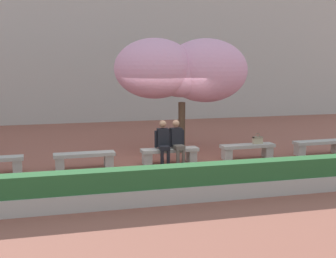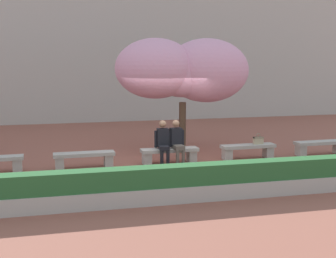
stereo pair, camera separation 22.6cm
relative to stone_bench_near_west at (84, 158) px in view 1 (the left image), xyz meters
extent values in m
plane|color=#8E5142|center=(2.51, 0.00, -0.30)|extent=(100.00, 100.00, 0.00)
cube|color=#B7B2A8|center=(2.51, 11.47, 4.62)|extent=(28.00, 4.00, 9.84)
cube|color=#ADA89E|center=(-1.82, 0.01, -0.13)|extent=(0.24, 0.34, 0.35)
cube|color=#ADA89E|center=(0.00, 0.00, 0.10)|extent=(1.72, 0.44, 0.10)
cube|color=#ADA89E|center=(-0.69, -0.01, -0.13)|extent=(0.24, 0.34, 0.35)
cube|color=#ADA89E|center=(0.69, 0.01, -0.13)|extent=(0.24, 0.34, 0.35)
cube|color=#ADA89E|center=(2.51, 0.00, 0.10)|extent=(1.72, 0.44, 0.10)
cube|color=#ADA89E|center=(1.82, -0.01, -0.13)|extent=(0.24, 0.34, 0.35)
cube|color=#ADA89E|center=(3.20, 0.01, -0.13)|extent=(0.24, 0.34, 0.35)
cube|color=#ADA89E|center=(5.02, 0.00, 0.10)|extent=(1.72, 0.44, 0.10)
cube|color=#ADA89E|center=(4.33, -0.01, -0.13)|extent=(0.24, 0.34, 0.35)
cube|color=#ADA89E|center=(5.70, 0.01, -0.13)|extent=(0.24, 0.34, 0.35)
cube|color=#ADA89E|center=(7.52, 0.00, 0.10)|extent=(1.72, 0.44, 0.10)
cube|color=#ADA89E|center=(6.83, -0.01, -0.13)|extent=(0.24, 0.34, 0.35)
cube|color=black|center=(2.18, -0.41, -0.27)|extent=(0.12, 0.23, 0.06)
cylinder|color=black|center=(2.19, -0.35, -0.06)|extent=(0.10, 0.10, 0.42)
cube|color=black|center=(2.36, -0.43, -0.27)|extent=(0.12, 0.23, 0.06)
cylinder|color=black|center=(2.37, -0.37, -0.06)|extent=(0.10, 0.10, 0.42)
cube|color=black|center=(2.29, -0.18, 0.21)|extent=(0.31, 0.42, 0.12)
cube|color=black|center=(2.31, 0.04, 0.48)|extent=(0.36, 0.25, 0.54)
sphere|color=#A37556|center=(2.31, 0.04, 0.88)|extent=(0.21, 0.21, 0.21)
cylinder|color=black|center=(2.10, 0.04, 0.44)|extent=(0.09, 0.09, 0.50)
cylinder|color=black|center=(2.52, 0.00, 0.44)|extent=(0.09, 0.09, 0.50)
cube|color=black|center=(2.66, -0.43, -0.27)|extent=(0.12, 0.23, 0.06)
cylinder|color=brown|center=(2.65, -0.37, -0.06)|extent=(0.10, 0.10, 0.42)
cube|color=black|center=(2.84, -0.41, -0.27)|extent=(0.12, 0.23, 0.06)
cylinder|color=brown|center=(2.83, -0.35, -0.06)|extent=(0.10, 0.10, 0.42)
cube|color=brown|center=(2.73, -0.18, 0.21)|extent=(0.31, 0.42, 0.12)
cube|color=black|center=(2.71, 0.04, 0.48)|extent=(0.36, 0.25, 0.54)
sphere|color=#A37556|center=(2.71, 0.04, 0.88)|extent=(0.21, 0.21, 0.21)
cylinder|color=black|center=(2.50, 0.00, 0.44)|extent=(0.09, 0.09, 0.50)
cylinder|color=black|center=(2.92, 0.04, 0.44)|extent=(0.09, 0.09, 0.50)
cube|color=tan|center=(5.36, 0.03, 0.26)|extent=(0.30, 0.14, 0.22)
cube|color=gray|center=(5.36, 0.02, 0.35)|extent=(0.30, 0.15, 0.04)
torus|color=#807259|center=(5.36, 0.03, 0.42)|extent=(0.14, 0.02, 0.14)
cylinder|color=#473323|center=(3.30, 1.43, 0.53)|extent=(0.23, 0.23, 1.67)
ellipsoid|color=pink|center=(3.30, 1.43, 2.32)|extent=(2.08, 1.78, 1.56)
ellipsoid|color=pink|center=(2.45, 1.70, 2.46)|extent=(2.60, 2.84, 1.95)
ellipsoid|color=pink|center=(4.15, 1.54, 2.39)|extent=(2.79, 2.54, 2.09)
cube|color=#ADA89E|center=(2.51, -3.64, -0.12)|extent=(14.14, 0.50, 0.36)
cube|color=#285B2D|center=(2.51, -3.64, 0.28)|extent=(14.04, 0.44, 0.44)
camera|label=1|loc=(-1.05, -13.14, 2.81)|focal=50.00mm
camera|label=2|loc=(-0.83, -13.19, 2.81)|focal=50.00mm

